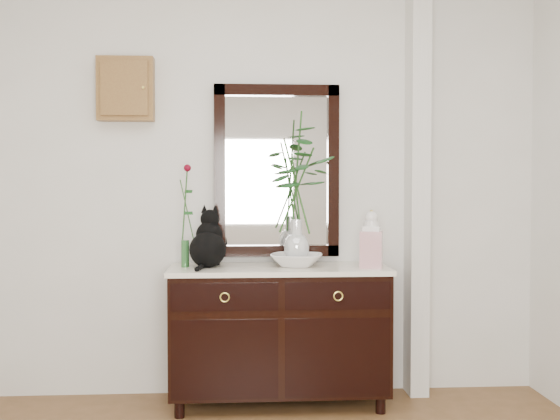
{
  "coord_description": "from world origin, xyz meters",
  "views": [
    {
      "loc": [
        -0.14,
        -2.24,
        1.34
      ],
      "look_at": [
        0.1,
        1.63,
        1.2
      ],
      "focal_mm": 42.0,
      "sensor_mm": 36.0,
      "label": 1
    }
  ],
  "objects": [
    {
      "name": "pilaster",
      "position": [
        1.0,
        1.9,
        1.35
      ],
      "size": [
        0.12,
        0.2,
        2.7
      ],
      "primitive_type": "cube",
      "color": "silver",
      "rests_on": "ground"
    },
    {
      "name": "bud_vase_rose",
      "position": [
        -0.47,
        1.75,
        1.17
      ],
      "size": [
        0.08,
        0.08,
        0.63
      ],
      "primitive_type": null,
      "rotation": [
        0.0,
        0.0,
        0.04
      ],
      "color": "#2C622D",
      "rests_on": "sideboard"
    },
    {
      "name": "wall_mirror",
      "position": [
        0.1,
        1.97,
        1.44
      ],
      "size": [
        0.8,
        0.06,
        1.1
      ],
      "color": "black",
      "rests_on": "wall_back"
    },
    {
      "name": "sideboard",
      "position": [
        0.1,
        1.73,
        0.47
      ],
      "size": [
        1.33,
        0.52,
        0.82
      ],
      "color": "black",
      "rests_on": "ground"
    },
    {
      "name": "cat",
      "position": [
        -0.33,
        1.75,
        1.03
      ],
      "size": [
        0.29,
        0.34,
        0.36
      ],
      "primitive_type": null,
      "rotation": [
        0.0,
        0.0,
        -0.15
      ],
      "color": "black",
      "rests_on": "sideboard"
    },
    {
      "name": "vase_branches",
      "position": [
        0.21,
        1.74,
        1.34
      ],
      "size": [
        0.58,
        0.58,
        0.94
      ],
      "primitive_type": null,
      "rotation": [
        0.0,
        0.0,
        -0.38
      ],
      "color": "silver",
      "rests_on": "lotus_bowl"
    },
    {
      "name": "wall_back",
      "position": [
        0.0,
        1.98,
        1.35
      ],
      "size": [
        3.6,
        0.04,
        2.7
      ],
      "primitive_type": "cube",
      "color": "silver",
      "rests_on": "ground"
    },
    {
      "name": "key_cabinet",
      "position": [
        -0.85,
        1.94,
        1.95
      ],
      "size": [
        0.35,
        0.1,
        0.4
      ],
      "primitive_type": "cube",
      "color": "brown",
      "rests_on": "wall_back"
    },
    {
      "name": "lotus_bowl",
      "position": [
        0.21,
        1.74,
        0.89
      ],
      "size": [
        0.38,
        0.38,
        0.08
      ],
      "primitive_type": "imported",
      "rotation": [
        0.0,
        0.0,
        -0.24
      ],
      "color": "white",
      "rests_on": "sideboard"
    },
    {
      "name": "ginger_jar",
      "position": [
        0.65,
        1.65,
        1.03
      ],
      "size": [
        0.16,
        0.16,
        0.35
      ],
      "primitive_type": null,
      "rotation": [
        0.0,
        0.0,
        -0.28
      ],
      "color": "white",
      "rests_on": "sideboard"
    }
  ]
}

